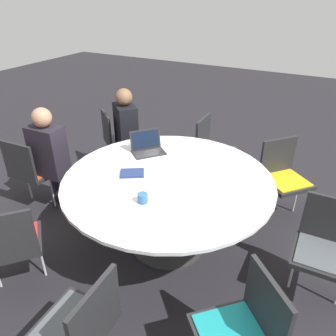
# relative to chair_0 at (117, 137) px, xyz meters

# --- Properties ---
(ground_plane) EXTENTS (16.00, 16.00, 0.00)m
(ground_plane) POSITION_rel_chair_0_xyz_m (-1.29, 1.00, -0.50)
(ground_plane) COLOR black
(conference_table) EXTENTS (1.85, 1.85, 0.76)m
(conference_table) POSITION_rel_chair_0_xyz_m (-1.29, 1.00, 0.15)
(conference_table) COLOR #333333
(conference_table) RESTS_ON ground_plane
(chair_0) EXTENTS (0.61, 0.60, 0.84)m
(chair_0) POSITION_rel_chair_0_xyz_m (0.00, 0.00, 0.00)
(chair_0) COLOR #262628
(chair_0) RESTS_ON ground_plane
(chair_1) EXTENTS (0.46, 0.44, 0.84)m
(chair_1) POSITION_rel_chair_0_xyz_m (0.33, 1.13, 0.00)
(chair_1) COLOR #262628
(chair_1) RESTS_ON ground_plane
(chair_2) EXTENTS (0.61, 0.61, 0.84)m
(chair_2) POSITION_rel_chair_0_xyz_m (-0.46, 2.04, 0.00)
(chair_2) COLOR #262628
(chair_2) RESTS_ON ground_plane
(chair_3) EXTENTS (0.44, 0.46, 0.84)m
(chair_3) POSITION_rel_chair_0_xyz_m (-1.42, 2.32, 0.00)
(chair_3) COLOR #262628
(chair_3) RESTS_ON ground_plane
(chair_4) EXTENTS (0.61, 0.61, 0.84)m
(chair_4) POSITION_rel_chair_0_xyz_m (-2.27, 1.90, 0.00)
(chair_4) COLOR #262628
(chair_4) RESTS_ON ground_plane
(chair_5) EXTENTS (0.45, 0.43, 0.84)m
(chair_5) POSITION_rel_chair_0_xyz_m (-2.62, 0.91, 0.00)
(chair_5) COLOR #262628
(chair_5) RESTS_ON ground_plane
(chair_6) EXTENTS (0.61, 0.61, 0.84)m
(chair_6) POSITION_rel_chair_0_xyz_m (-2.12, -0.05, 0.00)
(chair_6) COLOR #262628
(chair_6) RESTS_ON ground_plane
(chair_7) EXTENTS (0.43, 0.45, 0.84)m
(chair_7) POSITION_rel_chair_0_xyz_m (-1.20, -0.33, 0.00)
(chair_7) COLOR #262628
(chair_7) RESTS_ON ground_plane
(person_0) EXTENTS (0.42, 0.40, 1.19)m
(person_0) POSITION_rel_chair_0_xyz_m (-0.24, 0.09, 0.20)
(person_0) COLOR black
(person_0) RESTS_ON ground_plane
(person_1) EXTENTS (0.37, 0.27, 1.19)m
(person_1) POSITION_rel_chair_0_xyz_m (0.10, 1.04, 0.20)
(person_1) COLOR #231E28
(person_1) RESTS_ON ground_plane
(laptop) EXTENTS (0.37, 0.38, 0.21)m
(laptop) POSITION_rel_chair_0_xyz_m (-0.86, 0.63, 0.32)
(laptop) COLOR #232326
(laptop) RESTS_ON conference_table
(spiral_notebook) EXTENTS (0.26, 0.24, 0.02)m
(spiral_notebook) POSITION_rel_chair_0_xyz_m (-0.98, 1.09, 0.27)
(spiral_notebook) COLOR navy
(spiral_notebook) RESTS_ON conference_table
(coffee_cup) EXTENTS (0.08, 0.08, 0.08)m
(coffee_cup) POSITION_rel_chair_0_xyz_m (-1.29, 1.41, 0.30)
(coffee_cup) COLOR #33669E
(coffee_cup) RESTS_ON conference_table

